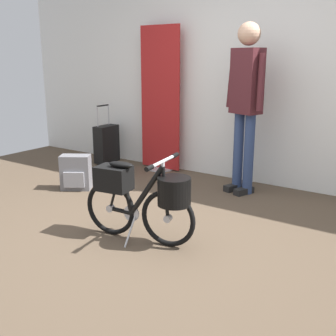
# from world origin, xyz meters

# --- Properties ---
(ground_plane) EXTENTS (7.47, 7.47, 0.00)m
(ground_plane) POSITION_xyz_m (0.00, 0.00, 0.00)
(ground_plane) COLOR brown
(back_wall) EXTENTS (7.47, 0.10, 2.90)m
(back_wall) POSITION_xyz_m (0.00, 2.08, 1.45)
(back_wall) COLOR white
(back_wall) RESTS_ON ground_plane
(floor_banner_stand) EXTENTS (0.60, 0.36, 1.87)m
(floor_banner_stand) POSITION_xyz_m (-1.27, 1.89, 0.85)
(floor_banner_stand) COLOR #B7B7BC
(floor_banner_stand) RESTS_ON ground_plane
(folding_bike_foreground) EXTENTS (1.00, 0.53, 0.72)m
(folding_bike_foreground) POSITION_xyz_m (-0.06, -0.05, 0.39)
(folding_bike_foreground) COLOR black
(folding_bike_foreground) RESTS_ON ground_plane
(visitor_near_wall) EXTENTS (0.51, 0.35, 1.82)m
(visitor_near_wall) POSITION_xyz_m (0.06, 1.61, 1.07)
(visitor_near_wall) COLOR navy
(visitor_near_wall) RESTS_ON ground_plane
(rolling_suitcase) EXTENTS (0.19, 0.36, 0.83)m
(rolling_suitcase) POSITION_xyz_m (-2.09, 1.72, 0.28)
(rolling_suitcase) COLOR black
(rolling_suitcase) RESTS_ON ground_plane
(backpack_on_floor) EXTENTS (0.38, 0.33, 0.40)m
(backpack_on_floor) POSITION_xyz_m (-1.54, 0.61, 0.20)
(backpack_on_floor) COLOR slate
(backpack_on_floor) RESTS_ON ground_plane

